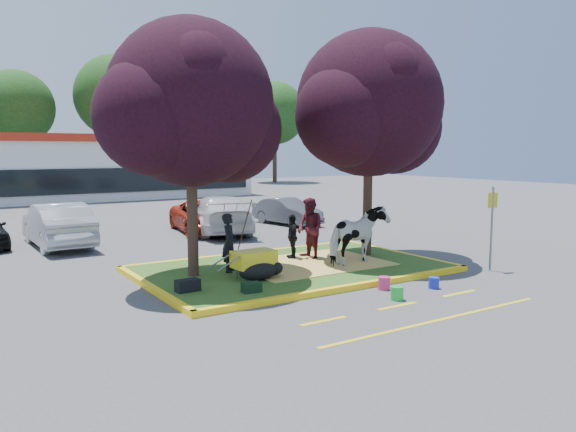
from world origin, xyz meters
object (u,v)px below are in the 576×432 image
handler (229,243)px  calf (258,271)px  car_silver (58,225)px  wheelbarrow (254,259)px  bucket_blue (434,283)px  bucket_pink (384,283)px  bucket_green (397,293)px  cow (358,236)px  sign_post (492,219)px

handler → calf: bearing=-138.2°
handler → car_silver: 8.06m
wheelbarrow → bucket_blue: wheelbarrow is taller
calf → bucket_blue: calf is taller
handler → wheelbarrow: 1.10m
car_silver → wheelbarrow: bearing=108.5°
wheelbarrow → bucket_pink: (2.39, -2.19, -0.49)m
bucket_blue → car_silver: size_ratio=0.06×
bucket_green → car_silver: 12.70m
cow → bucket_blue: 2.85m
calf → bucket_pink: 3.12m
cow → bucket_pink: bearing=144.7°
handler → bucket_green: (2.16, -4.11, -0.78)m
cow → handler: bearing=61.7°
handler → wheelbarrow: (0.17, -1.05, -0.29)m
cow → calf: cow is taller
cow → bucket_green: bearing=144.5°
car_silver → calf: bearing=108.0°
car_silver → bucket_blue: bearing=118.8°
handler → cow: bearing=-72.9°
wheelbarrow → sign_post: (6.36, -2.20, 0.81)m
car_silver → bucket_green: bearing=112.2°
wheelbarrow → car_silver: (-3.08, 8.56, 0.13)m
cow → wheelbarrow: bearing=78.1°
wheelbarrow → cow: bearing=-2.2°
bucket_pink → sign_post: bearing=-0.2°
bucket_green → bucket_pink: 0.97m
handler → bucket_blue: 5.35m
calf → sign_post: bearing=-37.0°
calf → wheelbarrow: bearing=68.4°
bucket_green → bucket_pink: size_ratio=0.98×
calf → car_silver: car_silver is taller
cow → sign_post: (3.01, -2.16, 0.49)m
wheelbarrow → bucket_pink: bearing=-44.0°
sign_post → bucket_green: sign_post is taller
bucket_pink → bucket_blue: (1.11, -0.58, -0.02)m
wheelbarrow → sign_post: 6.78m
handler → sign_post: size_ratio=0.66×
wheelbarrow → bucket_green: 3.69m
cow → wheelbarrow: (-3.35, 0.04, -0.33)m
sign_post → car_silver: size_ratio=0.51×
bucket_pink → bucket_blue: bucket_pink is taller
bucket_blue → car_silver: (-6.58, 11.33, 0.64)m
cow → bucket_green: cow is taller
cow → bucket_blue: cow is taller
wheelbarrow → bucket_pink: 3.28m
sign_post → cow: bearing=150.4°
calf → wheelbarrow: 0.34m
handler → car_silver: size_ratio=0.33×
handler → car_silver: (-2.91, 7.51, -0.16)m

